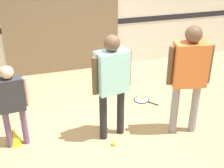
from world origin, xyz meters
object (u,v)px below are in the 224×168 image
(tennis_ball_by_spare_racket, at_px, (142,98))
(racket_spare_on_floor, at_px, (142,100))
(person_student_right, at_px, (189,70))
(training_cone, at_px, (14,136))
(person_student_left, at_px, (11,99))
(person_instructor, at_px, (112,77))
(tennis_ball_near_instructor, at_px, (114,143))

(tennis_ball_by_spare_racket, bearing_deg, racket_spare_on_floor, -106.39)
(person_student_right, xyz_separation_m, racket_spare_on_floor, (-0.26, 1.07, -1.06))
(training_cone, bearing_deg, racket_spare_on_floor, 16.33)
(person_student_left, relative_size, tennis_ball_by_spare_racket, 19.47)
(tennis_ball_by_spare_racket, bearing_deg, person_instructor, -133.25)
(tennis_ball_near_instructor, xyz_separation_m, training_cone, (-1.41, 0.45, 0.10))
(person_instructor, bearing_deg, training_cone, 160.17)
(tennis_ball_by_spare_racket, bearing_deg, tennis_ball_near_instructor, -127.82)
(person_student_left, relative_size, training_cone, 4.77)
(person_student_left, height_order, tennis_ball_by_spare_racket, person_student_left)
(person_instructor, bearing_deg, person_student_right, -22.63)
(tennis_ball_near_instructor, height_order, tennis_ball_by_spare_racket, same)
(person_instructor, bearing_deg, racket_spare_on_floor, 33.68)
(training_cone, bearing_deg, tennis_ball_by_spare_racket, 17.11)
(person_student_right, bearing_deg, tennis_ball_by_spare_racket, -66.43)
(person_instructor, distance_m, racket_spare_on_floor, 1.57)
(person_student_right, bearing_deg, racket_spare_on_floor, -65.43)
(racket_spare_on_floor, bearing_deg, person_student_left, -110.65)
(tennis_ball_near_instructor, bearing_deg, training_cone, 162.34)
(tennis_ball_by_spare_racket, height_order, training_cone, training_cone)
(person_instructor, height_order, tennis_ball_by_spare_racket, person_instructor)
(person_instructor, xyz_separation_m, tennis_ball_near_instructor, (-0.05, -0.26, -0.98))
(person_student_right, distance_m, racket_spare_on_floor, 1.53)
(racket_spare_on_floor, xyz_separation_m, training_cone, (-2.31, -0.68, 0.12))
(person_instructor, bearing_deg, tennis_ball_by_spare_racket, 34.52)
(racket_spare_on_floor, relative_size, tennis_ball_near_instructor, 7.39)
(person_instructor, relative_size, tennis_ball_by_spare_racket, 24.74)
(tennis_ball_by_spare_racket, bearing_deg, person_student_left, -161.64)
(person_student_left, relative_size, racket_spare_on_floor, 2.63)
(person_instructor, xyz_separation_m, person_student_left, (-1.41, 0.16, -0.21))
(person_instructor, height_order, person_student_left, person_instructor)
(racket_spare_on_floor, bearing_deg, tennis_ball_near_instructor, -76.61)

